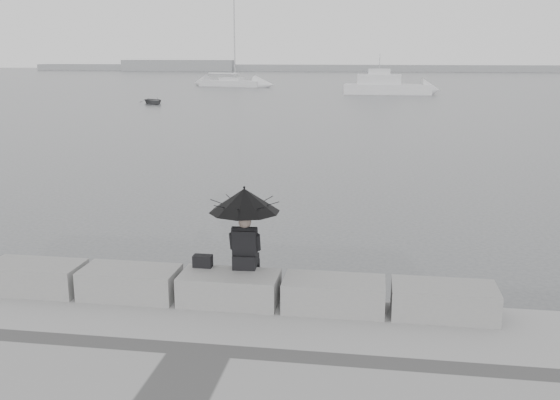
% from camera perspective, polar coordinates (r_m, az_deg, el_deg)
% --- Properties ---
extents(ground, '(360.00, 360.00, 0.00)m').
position_cam_1_polar(ground, '(10.97, -4.02, -10.88)').
color(ground, '#444749').
rests_on(ground, ground).
extents(stone_block_far_left, '(1.60, 0.80, 0.50)m').
position_cam_1_polar(stone_block_far_left, '(11.52, -21.44, -6.60)').
color(stone_block_far_left, gray).
rests_on(stone_block_far_left, promenade).
extents(stone_block_left, '(1.60, 0.80, 0.50)m').
position_cam_1_polar(stone_block_left, '(10.79, -13.54, -7.38)').
color(stone_block_left, gray).
rests_on(stone_block_left, promenade).
extents(stone_block_centre, '(1.60, 0.80, 0.50)m').
position_cam_1_polar(stone_block_centre, '(10.28, -4.64, -8.08)').
color(stone_block_centre, gray).
rests_on(stone_block_centre, promenade).
extents(stone_block_right, '(1.60, 0.80, 0.50)m').
position_cam_1_polar(stone_block_right, '(10.04, 4.95, -8.61)').
color(stone_block_right, gray).
rests_on(stone_block_right, promenade).
extents(stone_block_far_right, '(1.60, 0.80, 0.50)m').
position_cam_1_polar(stone_block_far_right, '(10.09, 14.74, -8.91)').
color(stone_block_far_right, gray).
rests_on(stone_block_far_right, promenade).
extents(seated_person, '(1.17, 1.17, 1.39)m').
position_cam_1_polar(seated_person, '(10.18, -3.28, -0.85)').
color(seated_person, black).
rests_on(seated_person, stone_block_centre).
extents(bag, '(0.31, 0.18, 0.20)m').
position_cam_1_polar(bag, '(10.54, -7.08, -5.56)').
color(bag, black).
rests_on(bag, stone_block_centre).
extents(distant_landmass, '(180.00, 8.00, 2.80)m').
position_cam_1_polar(distant_landmass, '(164.64, 5.29, 11.95)').
color(distant_landmass, gray).
rests_on(distant_landmass, ground).
extents(sailboat_left, '(9.44, 4.92, 12.90)m').
position_cam_1_polar(sailboat_left, '(88.35, -4.45, 10.64)').
color(sailboat_left, silver).
rests_on(sailboat_left, ground).
extents(motor_cruiser, '(9.70, 2.97, 4.50)m').
position_cam_1_polar(motor_cruiser, '(72.28, 9.79, 10.22)').
color(motor_cruiser, silver).
rests_on(motor_cruiser, ground).
extents(dinghy, '(3.13, 2.90, 0.51)m').
position_cam_1_polar(dinghy, '(58.64, -11.51, 8.86)').
color(dinghy, slate).
rests_on(dinghy, ground).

